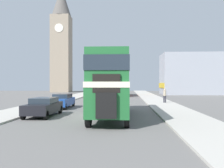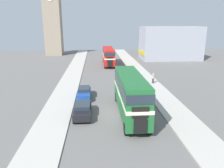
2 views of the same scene
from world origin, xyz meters
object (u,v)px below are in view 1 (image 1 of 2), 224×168
at_px(bus_distant, 117,83).
at_px(church_tower, 61,38).
at_px(car_parked_mid, 62,101).
at_px(double_decker_bus, 112,81).
at_px(car_parked_near, 44,106).
at_px(pedestrian_walking, 165,95).

relative_size(bus_distant, church_tower, 0.38).
distance_m(car_parked_mid, church_tower, 46.33).
height_order(bus_distant, church_tower, church_tower).
height_order(double_decker_bus, car_parked_near, double_decker_bus).
xyz_separation_m(car_parked_mid, pedestrian_walking, (11.10, 6.16, 0.34)).
height_order(car_parked_mid, pedestrian_walking, pedestrian_walking).
relative_size(car_parked_near, car_parked_mid, 1.01).
bearing_deg(double_decker_bus, pedestrian_walking, 64.74).
distance_m(car_parked_near, pedestrian_walking, 16.43).
xyz_separation_m(car_parked_near, church_tower, (-11.40, 48.77, 13.97)).
relative_size(double_decker_bus, bus_distant, 1.02).
relative_size(car_parked_near, pedestrian_walking, 2.66).
distance_m(bus_distant, car_parked_near, 30.33).
height_order(double_decker_bus, church_tower, church_tower).
height_order(car_parked_near, pedestrian_walking, pedestrian_walking).
distance_m(bus_distant, car_parked_mid, 24.39).
xyz_separation_m(double_decker_bus, car_parked_mid, (-5.32, 6.09, -1.92)).
bearing_deg(car_parked_near, double_decker_bus, -0.25).
height_order(bus_distant, car_parked_near, bus_distant).
xyz_separation_m(pedestrian_walking, church_tower, (-22.37, 36.55, 13.63)).
distance_m(bus_distant, pedestrian_walking, 18.87).
height_order(double_decker_bus, car_parked_mid, double_decker_bus).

